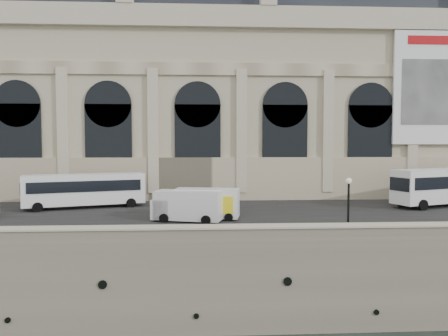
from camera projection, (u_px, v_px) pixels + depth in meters
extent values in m
plane|color=black|center=(257.00, 335.00, 28.77)|extent=(260.00, 260.00, 0.00)
cube|color=gray|center=(226.00, 209.00, 63.48)|extent=(160.00, 70.00, 6.00)
cube|color=#2D2D2D|center=(239.00, 211.00, 42.37)|extent=(160.00, 24.00, 0.06)
cube|color=gray|center=(256.00, 235.00, 28.98)|extent=(160.00, 1.20, 1.10)
cube|color=#C3B59D|center=(256.00, 226.00, 28.95)|extent=(160.00, 1.40, 0.12)
cube|color=#B7AC8C|center=(183.00, 110.00, 58.34)|extent=(68.00, 18.00, 22.00)
cube|color=#C3B59D|center=(180.00, 179.00, 49.73)|extent=(68.60, 0.40, 5.00)
cube|color=#C3B59D|center=(179.00, 16.00, 48.49)|extent=(69.00, 0.80, 2.40)
cube|color=#C3B59D|center=(180.00, 69.00, 48.99)|extent=(68.00, 0.30, 1.40)
cube|color=#262B33|center=(182.00, 4.00, 57.52)|extent=(64.00, 15.00, 6.00)
cube|color=black|center=(18.00, 144.00, 48.49)|extent=(5.20, 0.25, 9.00)
cylinder|color=black|center=(17.00, 104.00, 48.22)|extent=(5.20, 0.25, 5.20)
cube|color=#C3B59D|center=(63.00, 131.00, 48.60)|extent=(1.20, 0.50, 14.00)
cube|color=black|center=(109.00, 144.00, 49.03)|extent=(5.20, 0.25, 9.00)
cylinder|color=black|center=(108.00, 104.00, 48.76)|extent=(5.20, 0.25, 5.20)
cube|color=#C3B59D|center=(153.00, 131.00, 49.14)|extent=(1.20, 0.50, 14.00)
cube|color=black|center=(198.00, 144.00, 49.57)|extent=(5.20, 0.25, 9.00)
cylinder|color=black|center=(198.00, 104.00, 49.30)|extent=(5.20, 0.25, 5.20)
cube|color=#C3B59D|center=(242.00, 131.00, 49.68)|extent=(1.20, 0.50, 14.00)
cube|color=black|center=(285.00, 144.00, 50.11)|extent=(5.20, 0.25, 9.00)
cylinder|color=black|center=(285.00, 105.00, 49.84)|extent=(5.20, 0.25, 5.20)
cube|color=#C3B59D|center=(328.00, 131.00, 50.22)|extent=(1.20, 0.50, 14.00)
cube|color=black|center=(370.00, 144.00, 50.65)|extent=(5.20, 0.25, 9.00)
cylinder|color=black|center=(371.00, 105.00, 50.38)|extent=(5.20, 0.25, 5.20)
cube|color=#C3B59D|center=(413.00, 131.00, 50.76)|extent=(1.20, 0.50, 14.00)
cube|color=white|center=(431.00, 88.00, 50.37)|extent=(9.00, 0.35, 13.00)
cube|color=#AE0B0F|center=(434.00, 40.00, 49.85)|extent=(6.00, 0.06, 1.00)
cube|color=gray|center=(428.00, 92.00, 50.18)|extent=(6.20, 0.06, 7.50)
cube|color=white|center=(85.00, 189.00, 44.31)|extent=(12.00, 5.85, 3.05)
cube|color=black|center=(21.00, 188.00, 42.24)|extent=(0.75, 2.18, 1.18)
cube|color=black|center=(86.00, 186.00, 43.10)|extent=(10.35, 3.29, 1.08)
cube|color=black|center=(84.00, 184.00, 45.48)|extent=(10.35, 3.29, 1.08)
cylinder|color=black|center=(38.00, 207.00, 41.71)|extent=(1.03, 0.57, 0.98)
cylinder|color=black|center=(39.00, 204.00, 44.01)|extent=(1.03, 0.57, 0.98)
cylinder|color=black|center=(131.00, 203.00, 44.79)|extent=(1.03, 0.57, 0.98)
cylinder|color=black|center=(128.00, 200.00, 47.09)|extent=(1.03, 0.57, 0.98)
cube|color=white|center=(448.00, 185.00, 45.84)|extent=(13.51, 7.08, 3.45)
cube|color=black|center=(399.00, 184.00, 43.25)|extent=(0.93, 2.44, 1.33)
cube|color=black|center=(437.00, 180.00, 47.13)|extent=(11.56, 4.17, 1.22)
cylinder|color=black|center=(423.00, 205.00, 42.74)|extent=(1.16, 0.69, 1.11)
cylinder|color=black|center=(401.00, 202.00, 45.30)|extent=(1.16, 0.69, 1.11)
cube|color=white|center=(189.00, 205.00, 36.88)|extent=(6.03, 3.66, 2.40)
cube|color=white|center=(164.00, 209.00, 37.40)|extent=(2.12, 2.54, 1.67)
cube|color=black|center=(157.00, 202.00, 37.50)|extent=(0.57, 1.83, 0.84)
cylinder|color=black|center=(164.00, 218.00, 36.27)|extent=(0.84, 0.47, 0.79)
cylinder|color=black|center=(173.00, 214.00, 38.41)|extent=(0.84, 0.47, 0.79)
cylinder|color=black|center=(206.00, 220.00, 35.47)|extent=(0.84, 0.47, 0.79)
cylinder|color=black|center=(213.00, 216.00, 37.61)|extent=(0.84, 0.47, 0.79)
cube|color=white|center=(207.00, 203.00, 38.12)|extent=(5.81, 3.07, 2.49)
cube|color=yellow|center=(205.00, 205.00, 37.05)|extent=(4.72, 0.91, 1.47)
cube|color=#AE0B0F|center=(205.00, 205.00, 37.05)|extent=(2.73, 0.53, 0.55)
cube|color=white|center=(172.00, 209.00, 38.54)|extent=(1.81, 2.26, 1.38)
cylinder|color=black|center=(175.00, 216.00, 37.46)|extent=(0.77, 0.38, 0.74)
cylinder|color=black|center=(181.00, 212.00, 39.55)|extent=(0.77, 0.38, 0.74)
cylinder|color=black|center=(229.00, 217.00, 36.88)|extent=(0.77, 0.38, 0.74)
cylinder|color=black|center=(231.00, 213.00, 38.98)|extent=(0.77, 0.38, 0.74)
cylinder|color=black|center=(348.00, 233.00, 31.26)|extent=(0.43, 0.43, 0.39)
cylinder|color=black|center=(348.00, 209.00, 31.16)|extent=(0.16, 0.16, 3.89)
sphere|color=beige|center=(349.00, 181.00, 31.04)|extent=(0.43, 0.43, 0.43)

